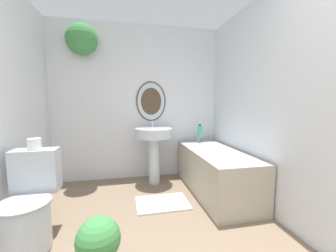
{
  "coord_description": "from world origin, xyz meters",
  "views": [
    {
      "loc": [
        -0.22,
        -0.47,
        1.2
      ],
      "look_at": [
        0.25,
        1.75,
        0.95
      ],
      "focal_mm": 22.0,
      "sensor_mm": 36.0,
      "label": 1
    }
  ],
  "objects_px": {
    "toilet": "(29,206)",
    "bathtub": "(215,170)",
    "pedestal_sink": "(154,142)",
    "potted_plant": "(99,245)",
    "shampoo_bottle": "(200,131)",
    "toilet_paper_roll": "(34,144)"
  },
  "relations": [
    {
      "from": "shampoo_bottle",
      "to": "toilet_paper_roll",
      "type": "relative_size",
      "value": 1.95
    },
    {
      "from": "potted_plant",
      "to": "toilet_paper_roll",
      "type": "height_order",
      "value": "toilet_paper_roll"
    },
    {
      "from": "bathtub",
      "to": "potted_plant",
      "type": "relative_size",
      "value": 3.44
    },
    {
      "from": "bathtub",
      "to": "toilet",
      "type": "bearing_deg",
      "value": -162.37
    },
    {
      "from": "pedestal_sink",
      "to": "toilet",
      "type": "bearing_deg",
      "value": -137.78
    },
    {
      "from": "toilet",
      "to": "potted_plant",
      "type": "relative_size",
      "value": 1.79
    },
    {
      "from": "toilet",
      "to": "bathtub",
      "type": "bearing_deg",
      "value": 17.63
    },
    {
      "from": "potted_plant",
      "to": "toilet_paper_roll",
      "type": "relative_size",
      "value": 3.95
    },
    {
      "from": "pedestal_sink",
      "to": "toilet_paper_roll",
      "type": "relative_size",
      "value": 8.47
    },
    {
      "from": "bathtub",
      "to": "toilet_paper_roll",
      "type": "distance_m",
      "value": 2.1
    },
    {
      "from": "toilet",
      "to": "bathtub",
      "type": "distance_m",
      "value": 2.08
    },
    {
      "from": "toilet",
      "to": "shampoo_bottle",
      "type": "height_order",
      "value": "shampoo_bottle"
    },
    {
      "from": "shampoo_bottle",
      "to": "potted_plant",
      "type": "height_order",
      "value": "shampoo_bottle"
    },
    {
      "from": "toilet",
      "to": "toilet_paper_roll",
      "type": "bearing_deg",
      "value": 90.0
    },
    {
      "from": "bathtub",
      "to": "toilet_paper_roll",
      "type": "bearing_deg",
      "value": -167.46
    },
    {
      "from": "toilet",
      "to": "shampoo_bottle",
      "type": "xyz_separation_m",
      "value": [
        1.97,
        1.2,
        0.42
      ]
    },
    {
      "from": "toilet",
      "to": "pedestal_sink",
      "type": "distance_m",
      "value": 1.69
    },
    {
      "from": "bathtub",
      "to": "shampoo_bottle",
      "type": "distance_m",
      "value": 0.73
    },
    {
      "from": "bathtub",
      "to": "shampoo_bottle",
      "type": "bearing_deg",
      "value": 90.77
    },
    {
      "from": "toilet",
      "to": "pedestal_sink",
      "type": "bearing_deg",
      "value": 42.22
    },
    {
      "from": "pedestal_sink",
      "to": "potted_plant",
      "type": "relative_size",
      "value": 2.14
    },
    {
      "from": "pedestal_sink",
      "to": "shampoo_bottle",
      "type": "distance_m",
      "value": 0.76
    }
  ]
}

